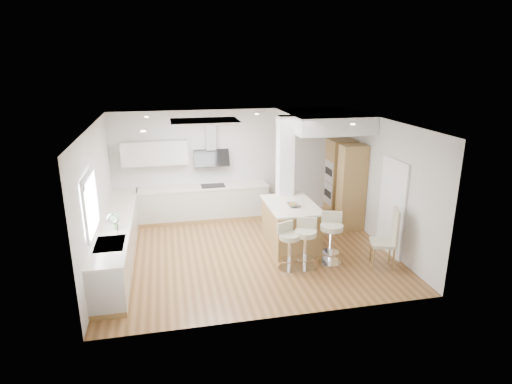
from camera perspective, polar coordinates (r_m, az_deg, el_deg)
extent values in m
plane|color=olive|center=(9.38, -0.96, -8.03)|extent=(6.00, 6.00, 0.00)
cube|color=silver|center=(9.38, -0.96, -8.03)|extent=(6.00, 5.00, 0.02)
cube|color=silver|center=(11.25, -3.48, 3.85)|extent=(6.00, 0.04, 2.80)
cube|color=silver|center=(8.83, -20.50, -1.04)|extent=(0.04, 5.00, 2.80)
cube|color=silver|center=(9.87, 16.35, 1.25)|extent=(0.04, 5.00, 2.80)
cube|color=white|center=(9.04, -6.85, 9.33)|extent=(1.40, 0.95, 0.05)
cube|color=white|center=(9.04, -6.85, 9.23)|extent=(1.25, 0.80, 0.03)
cylinder|color=#F1E9CD|center=(9.90, -14.39, 9.66)|extent=(0.10, 0.10, 0.02)
cylinder|color=#F1E9CD|center=(7.92, -14.82, 7.83)|extent=(0.10, 0.10, 0.02)
cylinder|color=#F1E9CD|center=(10.12, 0.10, 10.35)|extent=(0.10, 0.10, 0.02)
cylinder|color=#F1E9CD|center=(10.07, 9.22, 10.10)|extent=(0.10, 0.10, 0.02)
cylinder|color=#F1E9CD|center=(8.70, 12.79, 8.79)|extent=(0.10, 0.10, 0.02)
cube|color=silver|center=(7.90, -21.25, -1.31)|extent=(0.03, 1.15, 0.95)
cube|color=white|center=(7.76, -21.58, 2.24)|extent=(0.04, 1.28, 0.06)
cube|color=white|center=(8.06, -20.79, -4.71)|extent=(0.04, 1.28, 0.06)
cube|color=white|center=(7.33, -21.85, -2.79)|extent=(0.04, 0.06, 0.95)
cube|color=white|center=(8.47, -20.59, -0.01)|extent=(0.04, 0.06, 0.95)
cube|color=#A8A9AF|center=(7.78, -21.41, 1.71)|extent=(0.03, 1.18, 0.14)
cube|color=#3F3732|center=(9.48, 17.75, -2.07)|extent=(0.02, 0.90, 2.00)
cube|color=white|center=(9.47, 17.67, -2.08)|extent=(0.05, 1.00, 2.10)
cube|color=#A07B44|center=(9.50, -17.64, -8.21)|extent=(0.60, 4.50, 0.10)
cube|color=beige|center=(9.33, -17.88, -5.82)|extent=(0.60, 4.50, 0.76)
cube|color=silver|center=(9.18, -18.10, -3.52)|extent=(0.63, 4.50, 0.04)
cube|color=#B3B3B8|center=(8.03, -18.92, -6.57)|extent=(0.50, 0.75, 0.02)
cube|color=#B3B3B8|center=(7.88, -19.03, -7.42)|extent=(0.40, 0.34, 0.10)
cube|color=#B3B3B8|center=(8.21, -18.76, -6.39)|extent=(0.40, 0.34, 0.10)
cylinder|color=silver|center=(8.22, -18.00, -4.48)|extent=(0.02, 0.02, 0.36)
torus|color=silver|center=(8.16, -18.61, -3.33)|extent=(0.18, 0.02, 0.18)
imported|color=#51964C|center=(8.56, -18.25, -3.75)|extent=(0.17, 0.12, 0.33)
cube|color=#A07B44|center=(11.27, -6.90, -3.40)|extent=(3.30, 0.60, 0.10)
cube|color=beige|center=(11.13, -6.98, -1.33)|extent=(3.30, 0.60, 0.76)
cube|color=silver|center=(11.01, -7.05, 0.65)|extent=(3.33, 0.63, 0.04)
cube|color=black|center=(11.02, -5.76, 0.85)|extent=(0.60, 0.40, 0.01)
cube|color=beige|center=(10.88, -13.36, 5.11)|extent=(1.60, 0.34, 0.60)
cube|color=#B3B3B8|center=(10.94, -6.08, 7.41)|extent=(0.25, 0.18, 0.70)
cube|color=black|center=(10.97, -5.94, 4.51)|extent=(0.90, 0.26, 0.44)
cube|color=white|center=(9.99, 3.85, 2.12)|extent=(0.35, 0.35, 2.80)
cube|color=silver|center=(10.50, 8.90, 9.38)|extent=(1.78, 2.20, 0.40)
cube|color=#A07B44|center=(11.12, 11.15, 1.53)|extent=(0.62, 0.62, 2.10)
cube|color=#A07B44|center=(10.51, 12.62, 0.51)|extent=(0.62, 0.40, 2.10)
cube|color=#B3B3B8|center=(10.94, 9.73, 2.70)|extent=(0.02, 0.55, 0.55)
cube|color=#B3B3B8|center=(11.10, 9.58, -0.19)|extent=(0.02, 0.55, 0.55)
cube|color=black|center=(10.94, 9.68, 2.70)|extent=(0.01, 0.45, 0.18)
cube|color=black|center=(11.09, 9.53, -0.20)|extent=(0.01, 0.45, 0.18)
cube|color=#A07B44|center=(9.58, 4.64, -4.48)|extent=(0.97, 1.51, 0.93)
cube|color=silver|center=(9.41, 4.72, -1.73)|extent=(1.06, 1.60, 0.04)
imported|color=gray|center=(9.25, 5.01, -1.72)|extent=(0.28, 0.28, 0.07)
sphere|color=orange|center=(9.26, 5.27, -1.68)|extent=(0.08, 0.08, 0.08)
sphere|color=orange|center=(9.25, 4.72, -1.68)|extent=(0.08, 0.08, 0.08)
sphere|color=olive|center=(9.21, 5.09, -1.79)|extent=(0.08, 0.08, 0.08)
cylinder|color=silver|center=(8.69, 4.41, -10.12)|extent=(0.56, 0.56, 0.03)
cylinder|color=silver|center=(8.55, 4.46, -8.17)|extent=(0.09, 0.09, 0.64)
cylinder|color=silver|center=(8.60, 4.44, -8.94)|extent=(0.43, 0.43, 0.01)
cylinder|color=beige|center=(8.40, 4.52, -5.94)|extent=(0.53, 0.53, 0.10)
cube|color=beige|center=(8.45, 3.89, -4.68)|extent=(0.36, 0.18, 0.22)
cylinder|color=silver|center=(8.78, 6.46, -9.90)|extent=(0.60, 0.60, 0.03)
cylinder|color=silver|center=(8.62, 6.54, -7.84)|extent=(0.10, 0.10, 0.68)
cylinder|color=silver|center=(8.68, 6.51, -8.65)|extent=(0.47, 0.47, 0.02)
cylinder|color=beige|center=(8.47, 6.63, -5.48)|extent=(0.58, 0.58, 0.10)
cube|color=beige|center=(8.56, 6.77, -4.09)|extent=(0.38, 0.21, 0.23)
cylinder|color=silver|center=(9.05, 9.81, -9.16)|extent=(0.61, 0.61, 0.03)
cylinder|color=silver|center=(8.90, 9.93, -7.07)|extent=(0.10, 0.10, 0.70)
cylinder|color=silver|center=(8.95, 9.88, -7.89)|extent=(0.47, 0.47, 0.02)
cylinder|color=beige|center=(8.74, 10.07, -4.67)|extent=(0.58, 0.58, 0.11)
cube|color=beige|center=(8.84, 10.08, -3.28)|extent=(0.41, 0.19, 0.24)
cube|color=beige|center=(8.96, 16.57, -6.54)|extent=(0.60, 0.60, 0.06)
cube|color=beige|center=(8.88, 18.11, -4.49)|extent=(0.19, 0.44, 0.76)
cylinder|color=#A07B44|center=(8.87, 15.42, -8.59)|extent=(0.05, 0.05, 0.47)
cylinder|color=#A07B44|center=(9.21, 15.06, -7.56)|extent=(0.05, 0.05, 0.47)
cylinder|color=#A07B44|center=(8.94, 17.85, -8.59)|extent=(0.05, 0.05, 0.47)
cylinder|color=#A07B44|center=(9.28, 17.39, -7.58)|extent=(0.05, 0.05, 0.47)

